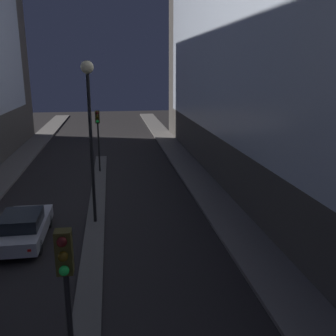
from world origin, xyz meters
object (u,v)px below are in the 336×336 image
street_lamp (89,107)px  car_left_lane (23,227)px  traffic_light_mid (98,127)px  traffic_light_near (67,287)px

street_lamp → car_left_lane: 6.19m
traffic_light_mid → car_left_lane: size_ratio=1.00×
car_left_lane → traffic_light_mid: bearing=74.6°
traffic_light_near → street_lamp: bearing=90.0°
traffic_light_mid → street_lamp: (0.00, -9.53, 2.40)m
traffic_light_mid → car_left_lane: 11.95m
traffic_light_mid → car_left_lane: traffic_light_mid is taller
street_lamp → car_left_lane: bearing=-151.3°
street_lamp → car_left_lane: size_ratio=1.74×
street_lamp → car_left_lane: (-3.08, -1.69, -5.09)m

